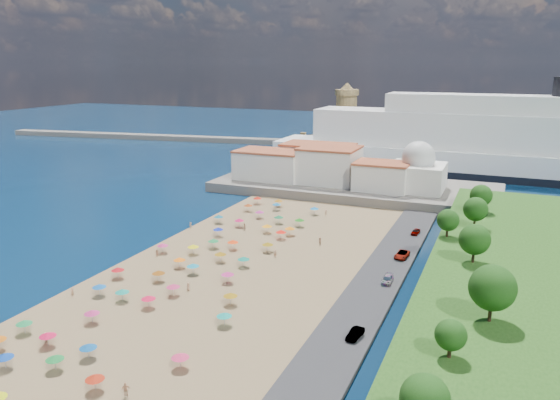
% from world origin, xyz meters
% --- Properties ---
extents(ground, '(700.00, 700.00, 0.00)m').
position_xyz_m(ground, '(0.00, 0.00, 0.00)').
color(ground, '#071938').
rests_on(ground, ground).
extents(terrace, '(90.00, 36.00, 3.00)m').
position_xyz_m(terrace, '(10.00, 73.00, 1.50)').
color(terrace, '#59544C').
rests_on(terrace, ground).
extents(jetty, '(18.00, 70.00, 2.40)m').
position_xyz_m(jetty, '(-12.00, 108.00, 1.20)').
color(jetty, '#59544C').
rests_on(jetty, ground).
extents(breakwater, '(199.03, 34.77, 2.60)m').
position_xyz_m(breakwater, '(-110.00, 153.00, 1.30)').
color(breakwater, '#59544C').
rests_on(breakwater, ground).
extents(waterfront_buildings, '(57.00, 29.00, 11.00)m').
position_xyz_m(waterfront_buildings, '(-3.05, 73.64, 7.88)').
color(waterfront_buildings, silver).
rests_on(waterfront_buildings, terrace).
extents(domed_building, '(16.00, 16.00, 15.00)m').
position_xyz_m(domed_building, '(30.00, 71.00, 8.97)').
color(domed_building, silver).
rests_on(domed_building, terrace).
extents(fortress, '(40.00, 40.00, 32.40)m').
position_xyz_m(fortress, '(-12.00, 138.00, 6.68)').
color(fortress, olive).
rests_on(fortress, ground).
extents(cruise_ship, '(165.59, 25.55, 36.18)m').
position_xyz_m(cruise_ship, '(49.34, 117.07, 10.72)').
color(cruise_ship, black).
rests_on(cruise_ship, ground).
extents(beach_parasols, '(32.75, 114.03, 2.20)m').
position_xyz_m(beach_parasols, '(-1.25, -11.07, 2.15)').
color(beach_parasols, gray).
rests_on(beach_parasols, beach).
extents(beachgoers, '(35.16, 95.83, 1.89)m').
position_xyz_m(beachgoers, '(-0.28, -3.97, 1.12)').
color(beachgoers, tan).
rests_on(beachgoers, beach).
extents(parked_cars, '(2.81, 79.89, 1.45)m').
position_xyz_m(parked_cars, '(36.00, 0.11, 1.39)').
color(parked_cars, gray).
rests_on(parked_cars, promenade).
extents(hillside_trees, '(16.10, 107.01, 8.21)m').
position_xyz_m(hillside_trees, '(50.03, -5.71, 10.14)').
color(hillside_trees, '#382314').
rests_on(hillside_trees, hillside).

